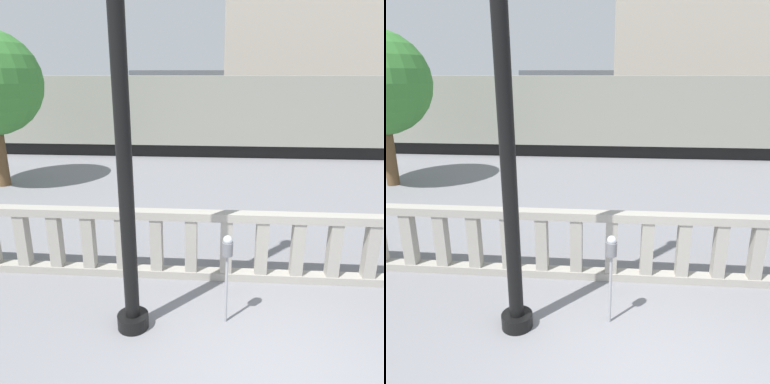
% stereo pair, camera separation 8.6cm
% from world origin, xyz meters
% --- Properties ---
extents(balustrade, '(16.77, 0.24, 1.23)m').
position_xyz_m(balustrade, '(0.00, 2.45, 0.62)').
color(balustrade, '#9E998E').
rests_on(balustrade, ground).
extents(lamppost, '(0.44, 0.44, 6.73)m').
position_xyz_m(lamppost, '(-1.91, 1.02, 3.23)').
color(lamppost, black).
rests_on(lamppost, ground).
extents(parking_meter, '(0.15, 0.15, 1.35)m').
position_xyz_m(parking_meter, '(-0.61, 1.24, 1.06)').
color(parking_meter, '#99999E').
rests_on(parking_meter, ground).
extents(train_near, '(28.80, 2.75, 3.96)m').
position_xyz_m(train_near, '(1.58, 13.49, 1.76)').
color(train_near, black).
rests_on(train_near, ground).
extents(train_far, '(23.04, 2.75, 4.29)m').
position_xyz_m(train_far, '(3.77, 28.00, 1.94)').
color(train_far, black).
rests_on(train_far, ground).
extents(building_block, '(13.22, 6.42, 13.00)m').
position_xyz_m(building_block, '(6.05, 26.78, 6.50)').
color(building_block, '#ADA393').
rests_on(building_block, ground).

